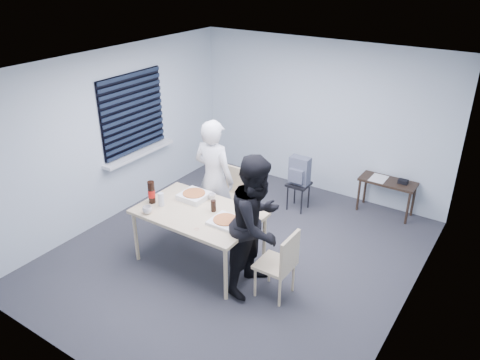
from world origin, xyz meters
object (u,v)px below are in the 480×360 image
Objects in this scene: chair_far at (234,193)px; person_white at (214,179)px; mug_a at (147,210)px; soda_bottle at (152,193)px; side_table at (388,185)px; backpack at (299,171)px; person_black at (257,224)px; mug_b at (212,197)px; dining_table at (199,215)px; chair_right at (281,261)px; stool at (299,189)px.

chair_far is 0.50× the size of person_white.
soda_bottle is at bearing 121.12° from mug_a.
person_white reaches higher than side_table.
soda_bottle reaches higher than backpack.
person_black reaches higher than mug_b.
dining_table is 1.79× the size of chair_right.
dining_table is 5.14× the size of soda_bottle.
person_black is at bearing 148.38° from person_white.
dining_table reaches higher than stool.
person_black is 2.83m from side_table.
mug_b is at bearing 96.20° from dining_table.
mug_b is (0.48, 0.75, -0.00)m from mug_a.
mug_a reaches higher than dining_table.
soda_bottle is (-1.10, -2.17, 0.24)m from backpack.
chair_right reaches higher than dining_table.
side_table is 3.69m from soda_bottle.
chair_far is 1.85m from chair_right.
backpack is (0.43, 2.02, -0.03)m from dining_table.
chair_far reaches higher than mug_b.
dining_table is 0.91m from person_black.
chair_right is (1.26, -0.03, -0.21)m from dining_table.
backpack reaches higher than mug_a.
mug_b is at bearing -105.57° from stool.
dining_table is at bearing -102.01° from stool.
person_black is at bearing -77.18° from stool.
dining_table is at bearing 13.05° from soda_bottle.
backpack is at bearing 111.95° from chair_right.
side_table is (1.86, 1.58, -0.01)m from chair_far.
chair_right is 2.23m from stool.
backpack is (0.00, -0.01, 0.33)m from stool.
stool is (-0.83, 2.06, -0.16)m from chair_right.
dining_table is 0.79m from person_white.
person_white is (-0.08, -0.39, 0.37)m from chair_far.
chair_far reaches higher than side_table.
mug_a is (-1.77, -0.37, 0.31)m from chair_right.
soda_bottle is at bearing -129.22° from side_table.
chair_right is 0.52m from person_black.
chair_right is at bearing -98.31° from side_table.
stool is 1.81m from mug_b.
stool is at bearing 12.82° from person_black.
chair_right is 0.50× the size of person_black.
person_black is (1.17, -0.72, 0.00)m from person_white.
side_table is at bearing 81.69° from chair_right.
person_black is at bearing 5.45° from soda_bottle.
mug_b is 0.81m from soda_bottle.
person_white reaches higher than mug_b.
backpack is (-0.46, 2.02, -0.20)m from person_black.
side_table is at bearing 35.17° from backpack.
chair_far is at bearing -124.47° from stool.
dining_table is 1.84× the size of side_table.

